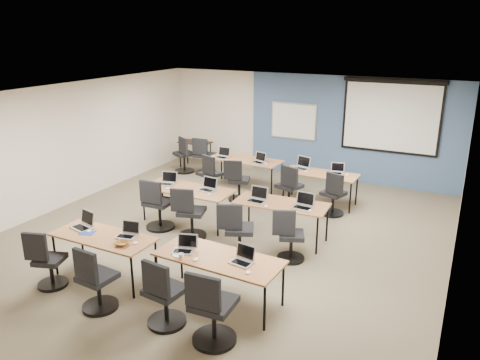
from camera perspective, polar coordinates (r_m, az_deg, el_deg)
The scene contains 58 objects.
floor at distance 9.13m, azimuth -1.85°, elevation -6.73°, with size 8.00×9.00×0.02m, color #6B6354.
ceiling at distance 8.37m, azimuth -2.04°, elevation 10.31°, with size 8.00×9.00×0.02m, color white.
wall_back at distance 12.67m, azimuth 7.92°, elevation 6.60°, with size 8.00×0.04×2.70m, color beige.
wall_front at distance 5.45m, azimuth -25.69°, elevation -10.89°, with size 8.00×0.04×2.70m, color beige.
wall_left at distance 11.08m, azimuth -20.46°, elevation 3.99°, with size 0.04×9.00×2.70m, color beige.
wall_right at distance 7.67m, azimuth 25.31°, elevation -2.58°, with size 0.04×9.00×2.70m, color beige.
blue_accent_panel at distance 12.30m, azimuth 13.41°, elevation 5.94°, with size 5.50×0.04×2.70m, color #3D5977.
whiteboard at distance 12.68m, azimuth 6.54°, elevation 7.13°, with size 1.28×0.03×0.98m.
projector_screen at distance 11.97m, azimuth 17.97°, elevation 7.85°, with size 2.40×0.10×1.82m.
training_table_front_left at distance 7.69m, azimuth -16.33°, elevation -6.86°, with size 1.69×0.70×0.73m.
training_table_front_right at distance 6.75m, azimuth -2.62°, elevation -9.68°, with size 1.85×0.77×0.73m.
training_table_mid_left at distance 9.53m, azimuth -6.40°, elevation -1.29°, with size 1.88×0.78×0.73m.
training_table_mid_right at distance 8.74m, azimuth 5.03°, elevation -3.09°, with size 1.74×0.72×0.73m.
training_table_back_left at distance 11.61m, azimuth 0.64°, elevation 2.35°, with size 1.83×0.76×0.73m.
training_table_back_right at distance 10.65m, azimuth 9.78°, elevation 0.59°, with size 1.66×0.69×0.73m.
laptop_0 at distance 8.05m, azimuth -18.51°, elevation -5.06°, with size 0.35×0.29×0.26m.
mouse_0 at distance 7.87m, azimuth -17.93°, elevation -5.95°, with size 0.05×0.09×0.03m, color white.
task_chair_0 at distance 7.84m, azimuth -22.48°, elevation -9.46°, with size 0.47×0.46×0.95m.
laptop_1 at distance 7.53m, azimuth -13.50°, elevation -6.26°, with size 0.30×0.25×0.23m.
mouse_1 at distance 7.28m, azimuth -12.64°, elevation -7.49°, with size 0.06×0.10×0.04m, color white.
task_chair_1 at distance 7.00m, azimuth -17.20°, elevation -12.04°, with size 0.52×0.52×1.00m.
laptop_2 at distance 6.92m, azimuth -6.74°, elevation -8.12°, with size 0.30×0.26×0.23m.
mouse_2 at distance 6.66m, azimuth -5.43°, elevation -9.60°, with size 0.07×0.11×0.04m, color white.
task_chair_2 at distance 6.46m, azimuth -9.30°, elevation -14.04°, with size 0.53×0.53×1.01m.
laptop_3 at distance 6.56m, azimuth 0.36°, elevation -9.53°, with size 0.31×0.26×0.23m.
mouse_3 at distance 6.31m, azimuth 0.99°, elevation -11.21°, with size 0.06×0.10×0.03m, color white.
task_chair_3 at distance 6.07m, azimuth -3.50°, elevation -15.91°, with size 0.58×0.58×1.05m.
laptop_4 at distance 9.83m, azimuth -8.86°, elevation -0.15°, with size 0.33×0.28×0.25m.
mouse_4 at distance 9.55m, azimuth -8.81°, elevation -1.01°, with size 0.06×0.10×0.03m, color white.
task_chair_4 at distance 9.38m, azimuth -10.01°, elevation -3.41°, with size 0.58×0.58×1.05m.
laptop_5 at distance 9.38m, azimuth -3.94°, elevation -0.87°, with size 0.33×0.28×0.25m.
mouse_5 at distance 9.11m, azimuth -3.81°, elevation -1.78°, with size 0.06×0.10×0.03m, color white.
task_chair_5 at distance 8.91m, azimuth -6.17°, elevation -4.51°, with size 0.55×0.54×1.02m.
laptop_6 at distance 8.78m, azimuth 2.11°, elevation -2.16°, with size 0.35×0.30×0.26m.
mouse_6 at distance 8.53m, azimuth 3.18°, elevation -3.18°, with size 0.06×0.09×0.03m, color white.
task_chair_6 at distance 8.13m, azimuth -0.35°, elevation -6.71°, with size 0.58×0.54×1.02m.
laptop_7 at distance 8.53m, azimuth 7.76°, elevation -2.93°, with size 0.35×0.30×0.27m.
mouse_7 at distance 8.39m, azimuth 8.51°, elevation -3.71°, with size 0.06×0.10×0.04m, color white.
task_chair_7 at distance 8.07m, azimuth 6.01°, elevation -7.22°, with size 0.51×0.48×0.96m.
laptop_8 at distance 11.74m, azimuth -2.14°, elevation 3.06°, with size 0.34×0.29×0.26m.
mouse_8 at distance 11.46m, azimuth -1.67°, elevation 2.43°, with size 0.06×0.10×0.03m, color white.
task_chair_8 at distance 11.21m, azimuth -3.67°, elevation 0.27°, with size 0.53×0.51×0.99m.
laptop_9 at distance 11.30m, azimuth 2.36°, elevation 2.45°, with size 0.32×0.27×0.24m.
mouse_9 at distance 11.16m, azimuth 3.20°, elevation 1.98°, with size 0.06×0.09×0.03m, color white.
task_chair_9 at distance 10.75m, azimuth -0.30°, elevation -0.47°, with size 0.53×0.51×0.99m.
laptop_10 at distance 10.89m, azimuth 7.59°, elevation 1.73°, with size 0.36×0.31×0.27m.
mouse_10 at distance 10.67m, azimuth 8.01°, elevation 1.07°, with size 0.06×0.10×0.04m, color white.
task_chair_10 at distance 10.32m, azimuth 6.00°, elevation -1.32°, with size 0.56×0.54×1.02m.
laptop_11 at distance 10.67m, azimuth 11.70°, elevation 1.12°, with size 0.30×0.26×0.23m.
mouse_11 at distance 10.57m, azimuth 12.90°, elevation 0.62°, with size 0.06×0.10×0.04m, color white.
task_chair_11 at distance 10.12m, azimuth 11.30°, elevation -2.10°, with size 0.51×0.49×0.98m.
blue_mousepad at distance 7.85m, azimuth -18.13°, elevation -6.11°, with size 0.23×0.19×0.01m, color navy.
snack_bowl at distance 7.27m, azimuth -14.21°, elevation -7.50°, with size 0.21×0.21×0.05m, color #944721.
snack_plate at distance 6.83m, azimuth -7.52°, elevation -9.02°, with size 0.18×0.18×0.01m, color white.
coffee_cup at distance 6.68m, azimuth -7.19°, elevation -9.25°, with size 0.07×0.07×0.07m, color silver.
utility_table at distance 13.40m, azimuth -5.49°, elevation 4.27°, with size 0.91×0.50×0.75m.
spare_chair_a at distance 12.79m, azimuth -4.45°, elevation 2.57°, with size 0.55×0.55×1.03m.
spare_chair_b at distance 12.98m, azimuth -6.84°, elevation 2.72°, with size 0.60×0.54×1.02m.
Camera 1 is at (4.00, -7.26, 3.82)m, focal length 35.00 mm.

